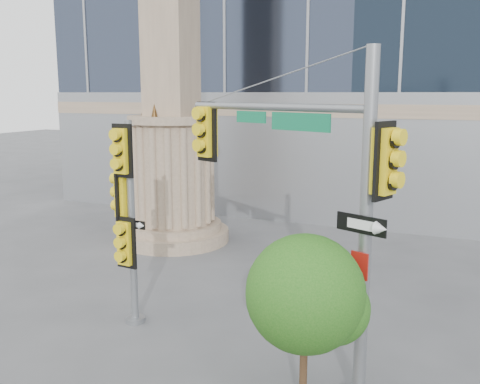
% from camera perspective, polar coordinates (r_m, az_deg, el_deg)
% --- Properties ---
extents(ground, '(120.00, 120.00, 0.00)m').
position_cam_1_polar(ground, '(12.15, -3.33, -18.95)').
color(ground, '#545456').
rests_on(ground, ground).
extents(monument, '(4.40, 4.40, 16.60)m').
position_cam_1_polar(monument, '(21.36, -7.27, 9.22)').
color(monument, gray).
rests_on(monument, ground).
extents(main_signal_pole, '(5.03, 2.38, 6.82)m').
position_cam_1_polar(main_signal_pole, '(10.82, 7.86, 1.13)').
color(main_signal_pole, slate).
rests_on(main_signal_pole, ground).
extents(secondary_signal_pole, '(0.92, 0.73, 5.32)m').
position_cam_1_polar(secondary_signal_pole, '(13.83, -12.04, -1.61)').
color(secondary_signal_pole, slate).
rests_on(secondary_signal_pole, ground).
extents(street_tree, '(2.24, 2.19, 3.49)m').
position_cam_1_polar(street_tree, '(9.98, 7.21, -11.21)').
color(street_tree, gray).
rests_on(street_tree, ground).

